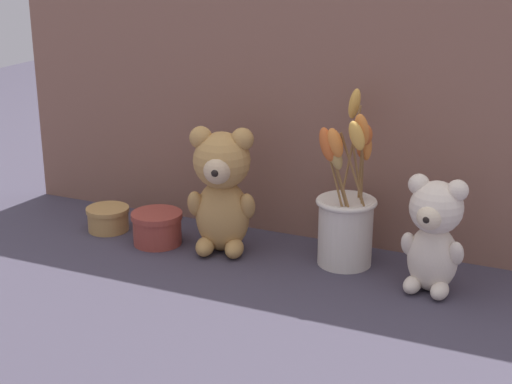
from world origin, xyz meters
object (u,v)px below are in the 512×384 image
at_px(decorative_tin_short, 108,219).
at_px(decorative_tin_tall, 156,228).
at_px(teddy_bear_medium, 434,233).
at_px(teddy_bear_large, 222,188).
at_px(flower_vase, 346,215).

bearing_deg(decorative_tin_short, decorative_tin_tall, -10.44).
height_order(teddy_bear_medium, decorative_tin_tall, teddy_bear_medium).
xyz_separation_m(teddy_bear_medium, decorative_tin_tall, (-0.56, -0.01, -0.08)).
bearing_deg(teddy_bear_large, teddy_bear_medium, -1.60).
height_order(teddy_bear_large, decorative_tin_short, teddy_bear_large).
xyz_separation_m(teddy_bear_large, decorative_tin_short, (-0.28, -0.00, -0.11)).
distance_m(teddy_bear_large, decorative_tin_tall, 0.17).
distance_m(teddy_bear_large, flower_vase, 0.25).
height_order(teddy_bear_large, decorative_tin_tall, teddy_bear_large).
xyz_separation_m(teddy_bear_large, flower_vase, (0.25, 0.04, -0.03)).
bearing_deg(decorative_tin_tall, teddy_bear_medium, 1.37).
relative_size(teddy_bear_large, teddy_bear_medium, 1.20).
relative_size(teddy_bear_large, decorative_tin_short, 2.78).
distance_m(teddy_bear_large, decorative_tin_short, 0.30).
bearing_deg(teddy_bear_medium, decorative_tin_short, 179.05).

